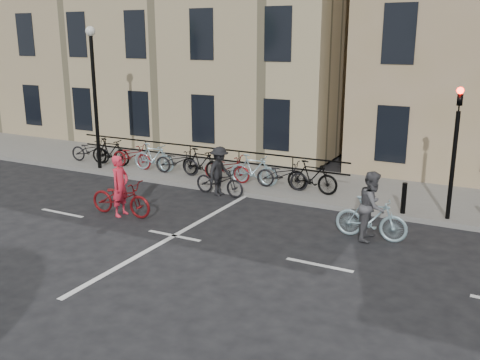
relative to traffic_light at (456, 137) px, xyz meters
The scene contains 10 objects.
ground 7.96m from the traffic_light, 145.01° to the right, with size 120.00×120.00×0.00m, color black.
sidewalk 10.60m from the traffic_light, behind, with size 46.00×4.00×0.15m, color slate.
building_west 17.70m from the traffic_light, 150.33° to the left, with size 20.00×10.00×10.00m, color tan.
traffic_light is the anchor object (origin of this frame).
lamp_post 12.74m from the traffic_light, behind, with size 0.36×0.36×5.28m.
bollard_east 2.21m from the traffic_light, behind, with size 0.14×0.14×0.90m, color black.
parked_bikes 9.22m from the traffic_light, behind, with size 11.45×1.23×1.05m.
cyclist_pink 9.45m from the traffic_light, 156.78° to the right, with size 2.03×0.81×1.78m.
cyclist_grey 3.19m from the traffic_light, 126.57° to the right, with size 1.86×0.88×1.79m.
cyclist_dark 7.26m from the traffic_light, behind, with size 1.87×1.09×1.63m.
Camera 1 is at (7.65, -10.83, 5.05)m, focal length 40.00 mm.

